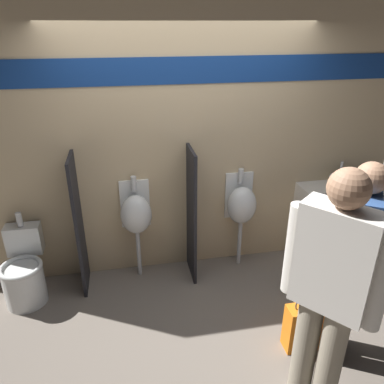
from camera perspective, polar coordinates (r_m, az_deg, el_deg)
ground_plane at (r=3.89m, az=0.49°, el=-15.25°), size 16.00×16.00×0.00m
display_wall at (r=3.75m, az=-1.24°, el=7.04°), size 4.56×0.07×2.70m
sink_counter at (r=4.45m, az=22.30°, el=-4.86°), size 0.99×0.60×0.88m
sink_basin at (r=4.27m, az=22.37°, el=1.29°), size 0.35×0.35×0.25m
cell_phone at (r=4.02m, az=20.61°, el=-0.61°), size 0.07×0.14×0.01m
divider_near_counter at (r=3.78m, az=-16.84°, el=-4.91°), size 0.03×0.42×1.40m
divider_mid at (r=3.80m, az=-0.07°, el=-3.58°), size 0.03×0.42×1.40m
urinal_near_counter at (r=3.81m, az=-8.52°, el=-3.35°), size 0.31×0.27×1.10m
urinal_far at (r=3.99m, az=7.52°, el=-1.96°), size 0.31×0.27×1.10m
toilet at (r=4.02m, az=-24.20°, el=-11.30°), size 0.39×0.56×0.84m
person_in_vest at (r=2.52m, az=20.20°, el=-13.87°), size 0.44×0.51×1.79m
person_with_lanyard at (r=3.02m, az=23.47°, el=-9.23°), size 0.39×0.50×1.66m
shopping_bag at (r=3.39m, az=16.42°, el=-19.12°), size 0.28×0.15×0.54m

